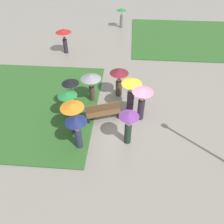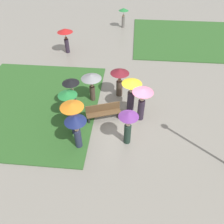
% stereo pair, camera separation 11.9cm
% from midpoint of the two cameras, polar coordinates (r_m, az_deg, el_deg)
% --- Properties ---
extents(ground_plane, '(90.00, 90.00, 0.00)m').
position_cam_midpoint_polar(ground_plane, '(11.75, 2.67, -1.81)').
color(ground_plane, gray).
extents(lawn_patch_near, '(7.64, 8.37, 0.06)m').
position_cam_midpoint_polar(lawn_patch_near, '(13.53, -20.58, 2.09)').
color(lawn_patch_near, '#2D5B26').
rests_on(lawn_patch_near, ground_plane).
extents(lawn_patch_far, '(9.55, 8.75, 0.06)m').
position_cam_midpoint_polar(lawn_patch_far, '(21.69, 18.48, 17.92)').
color(lawn_patch_far, '#2D5B26').
rests_on(lawn_patch_far, ground_plane).
extents(park_bench, '(1.87, 0.99, 0.90)m').
position_cam_midpoint_polar(park_bench, '(11.47, -2.60, 0.08)').
color(park_bench, brown).
rests_on(park_bench, ground_plane).
extents(crowd_person_green, '(0.98, 0.98, 1.72)m').
position_cam_midpoint_polar(crowd_person_green, '(11.27, -11.62, 2.70)').
color(crowd_person_green, '#1E3328').
rests_on(crowd_person_green, ground_plane).
extents(crowd_person_maroon, '(1.08, 1.08, 1.79)m').
position_cam_midpoint_polar(crowd_person_maroon, '(12.65, 1.59, 9.26)').
color(crowd_person_maroon, '#47382D').
rests_on(crowd_person_maroon, ground_plane).
extents(crowd_person_pink, '(1.06, 1.06, 1.93)m').
position_cam_midpoint_polar(crowd_person_pink, '(11.03, 7.54, 3.43)').
color(crowd_person_pink, '#2D2333').
rests_on(crowd_person_pink, ground_plane).
extents(crowd_person_grey, '(1.13, 1.13, 1.78)m').
position_cam_midpoint_polar(crowd_person_grey, '(12.19, -5.79, 8.18)').
color(crowd_person_grey, '#47382D').
rests_on(crowd_person_grey, ground_plane).
extents(crowd_person_navy, '(0.96, 0.96, 1.93)m').
position_cam_midpoint_polar(crowd_person_navy, '(9.53, -9.58, -3.57)').
color(crowd_person_navy, '#282D47').
rests_on(crowd_person_navy, ground_plane).
extents(crowd_person_yellow, '(1.06, 1.06, 1.91)m').
position_cam_midpoint_polar(crowd_person_yellow, '(11.60, 4.72, 5.66)').
color(crowd_person_yellow, '#2D2333').
rests_on(crowd_person_yellow, ground_plane).
extents(crowd_person_purple, '(0.90, 0.90, 1.90)m').
position_cam_midpoint_polar(crowd_person_purple, '(9.72, 4.02, -2.65)').
color(crowd_person_purple, '#1E3328').
rests_on(crowd_person_purple, ground_plane).
extents(crowd_person_orange, '(1.10, 1.10, 1.94)m').
position_cam_midpoint_polar(crowd_person_orange, '(10.19, -10.50, -0.25)').
color(crowd_person_orange, '#282D47').
rests_on(crowd_person_orange, ground_plane).
extents(crowd_person_black, '(0.90, 0.90, 1.90)m').
position_cam_midpoint_polar(crowd_person_black, '(11.81, -10.85, 5.68)').
color(crowd_person_black, '#2D2333').
rests_on(crowd_person_black, ground_plane).
extents(lone_walker_far_path, '(1.19, 1.19, 1.91)m').
position_cam_midpoint_polar(lone_walker_far_path, '(17.92, -12.68, 19.11)').
color(lone_walker_far_path, '#2D2333').
rests_on(lone_walker_far_path, ground_plane).
extents(lone_walker_mid_plaza, '(0.95, 0.95, 1.79)m').
position_cam_midpoint_polar(lone_walker_mid_plaza, '(22.68, 2.34, 24.33)').
color(lone_walker_mid_plaza, slate).
rests_on(lone_walker_mid_plaza, ground_plane).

